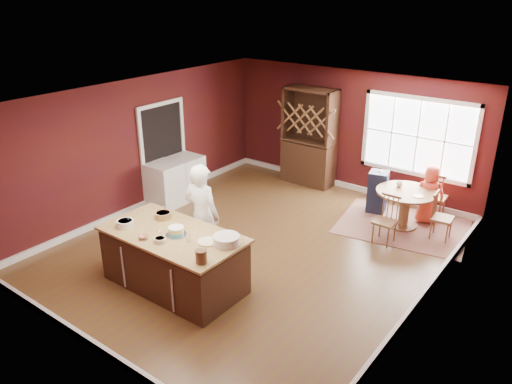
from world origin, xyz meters
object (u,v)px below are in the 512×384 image
chair_north (435,195)px  dryer (186,176)px  washer (165,185)px  dining_table (405,202)px  layer_cake (176,231)px  chair_south (385,220)px  toddler (378,175)px  chair_east (443,216)px  high_chair (378,191)px  kitchen_island (174,261)px  baker (202,216)px  hutch (309,137)px  seated_woman (429,195)px

chair_north → dryer: (-4.77, -2.16, -0.04)m
chair_north → washer: bearing=27.3°
dining_table → layer_cake: (-1.98, -4.12, 0.45)m
chair_south → toddler: (-0.71, 1.18, 0.35)m
chair_south → dryer: dryer is taller
dining_table → chair_south: bearing=-92.7°
chair_east → chair_north: chair_north is taller
high_chair → washer: 4.43m
layer_cake → chair_south: bearing=59.5°
layer_cake → dining_table: bearing=64.4°
chair_east → washer: size_ratio=0.97×
layer_cake → washer: layer_cake is taller
chair_east → dryer: size_ratio=0.98×
kitchen_island → washer: 3.14m
layer_cake → chair_south: size_ratio=0.36×
baker → chair_east: baker is taller
baker → dryer: (-2.27, 1.94, -0.43)m
hutch → seated_woman: bearing=-7.6°
baker → chair_north: bearing=-128.6°
high_chair → dryer: bearing=-168.6°
kitchen_island → washer: size_ratio=2.39×
baker → toddler: 3.97m
seated_woman → toddler: bearing=-12.6°
kitchen_island → chair_north: chair_north is taller
dining_table → chair_north: size_ratio=1.13×
hutch → kitchen_island: bearing=-82.7°
baker → chair_east: size_ratio=1.97×
seated_woman → high_chair: (-1.01, -0.13, -0.14)m
dining_table → baker: 4.01m
dining_table → high_chair: 0.81m
toddler → high_chair: bearing=0.2°
seated_woman → hutch: size_ratio=0.52×
dining_table → seated_woman: (0.29, 0.48, 0.06)m
hutch → washer: bearing=-120.4°
baker → washer: baker is taller
toddler → dining_table: bearing=-25.0°
layer_cake → toddler: (1.23, 4.47, -0.18)m
dining_table → dryer: 4.66m
kitchen_island → baker: baker is taller
layer_cake → seated_woman: 5.15m
chair_east → kitchen_island: bearing=140.9°
baker → layer_cake: baker is taller
kitchen_island → dining_table: bearing=63.2°
seated_woman → washer: seated_woman is taller
chair_north → chair_south: bearing=73.7°
chair_south → chair_east: bearing=46.7°
kitchen_island → dryer: 3.59m
hutch → dryer: size_ratio=2.44×
baker → dining_table: bearing=-130.1°
hutch → dryer: 2.95m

